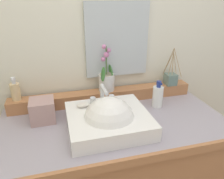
# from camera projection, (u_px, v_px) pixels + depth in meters

# --- Properties ---
(wall_back) EXTENTS (2.85, 0.20, 2.72)m
(wall_back) POSITION_uv_depth(u_px,v_px,m) (97.00, 19.00, 1.37)
(wall_back) COLOR silver
(wall_back) RESTS_ON ground
(vanity_cabinet) EXTENTS (1.25, 0.63, 0.86)m
(vanity_cabinet) POSITION_uv_depth(u_px,v_px,m) (114.00, 179.00, 1.38)
(vanity_cabinet) COLOR #AF7045
(vanity_cabinet) RESTS_ON ground
(back_ledge) EXTENTS (1.17, 0.09, 0.08)m
(back_ledge) POSITION_uv_depth(u_px,v_px,m) (104.00, 96.00, 1.41)
(back_ledge) COLOR #AF7045
(back_ledge) RESTS_ON vanity_cabinet
(sink_basin) EXTENTS (0.42, 0.39, 0.29)m
(sink_basin) POSITION_uv_depth(u_px,v_px,m) (109.00, 121.00, 1.13)
(sink_basin) COLOR white
(sink_basin) RESTS_ON vanity_cabinet
(soap_bar) EXTENTS (0.07, 0.04, 0.02)m
(soap_bar) POSITION_uv_depth(u_px,v_px,m) (83.00, 105.00, 1.19)
(soap_bar) COLOR silver
(soap_bar) RESTS_ON sink_basin
(potted_plant) EXTENTS (0.10, 0.10, 0.30)m
(potted_plant) POSITION_uv_depth(u_px,v_px,m) (107.00, 79.00, 1.38)
(potted_plant) COLOR silver
(potted_plant) RESTS_ON back_ledge
(soap_dispenser) EXTENTS (0.05, 0.06, 0.14)m
(soap_dispenser) POSITION_uv_depth(u_px,v_px,m) (15.00, 91.00, 1.26)
(soap_dispenser) COLOR #D9BB86
(soap_dispenser) RESTS_ON back_ledge
(reed_diffuser) EXTENTS (0.10, 0.12, 0.25)m
(reed_diffuser) POSITION_uv_depth(u_px,v_px,m) (171.00, 79.00, 1.48)
(reed_diffuser) COLOR slate
(reed_diffuser) RESTS_ON back_ledge
(lotion_bottle) EXTENTS (0.06, 0.07, 0.17)m
(lotion_bottle) POSITION_uv_depth(u_px,v_px,m) (158.00, 96.00, 1.34)
(lotion_bottle) COLOR white
(lotion_bottle) RESTS_ON vanity_cabinet
(tissue_box) EXTENTS (0.13, 0.13, 0.12)m
(tissue_box) POSITION_uv_depth(u_px,v_px,m) (43.00, 110.00, 1.19)
(tissue_box) COLOR tan
(tissue_box) RESTS_ON vanity_cabinet
(mirror) EXTENTS (0.40, 0.02, 0.45)m
(mirror) POSITION_uv_depth(u_px,v_px,m) (117.00, 40.00, 1.35)
(mirror) COLOR silver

